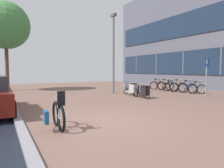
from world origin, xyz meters
TOP-DOWN VIEW (x-y plane):
  - ground at (1.43, 0.00)m, footprint 21.00×40.00m
  - bicycle_foreground at (-1.50, -0.10)m, footprint 0.68×1.40m
  - bicycle_rack_00 at (8.94, 3.43)m, footprint 1.15×0.66m
  - bicycle_rack_01 at (8.86, 4.18)m, footprint 1.17×0.75m
  - bicycle_rack_02 at (8.73, 4.92)m, footprint 1.33×0.54m
  - bicycle_rack_03 at (8.67, 5.67)m, footprint 1.23×0.54m
  - bicycle_rack_04 at (8.93, 6.42)m, footprint 1.27×0.65m
  - bicycle_rack_05 at (8.72, 7.17)m, footprint 1.23×0.63m
  - scooter_near at (4.43, 4.79)m, footprint 0.56×1.91m
  - scooter_mid at (4.44, 3.65)m, footprint 0.57×1.77m
  - parking_sign at (7.91, 2.04)m, footprint 0.40×0.07m
  - lamp_post at (4.10, 6.54)m, footprint 0.20×0.52m
  - street_tree at (-2.29, 12.50)m, footprint 3.70×3.70m

SIDE VIEW (x-z plane):
  - ground at x=1.43m, z-range -0.09..0.04m
  - bicycle_rack_00 at x=8.94m, z-range -0.14..0.80m
  - bicycle_rack_03 at x=8.67m, z-range -0.14..0.81m
  - bicycle_rack_01 at x=8.86m, z-range -0.15..0.83m
  - bicycle_rack_05 at x=8.72m, z-range -0.15..0.83m
  - bicycle_rack_04 at x=8.93m, z-range -0.15..0.84m
  - bicycle_rack_02 at x=8.73m, z-range -0.15..0.86m
  - scooter_mid at x=4.44m, z-range 0.01..0.77m
  - bicycle_foreground at x=-1.50m, z-range -0.16..0.95m
  - scooter_near at x=4.43m, z-range 0.00..0.86m
  - parking_sign at x=7.91m, z-range 0.28..2.62m
  - lamp_post at x=4.10m, z-range 0.32..5.77m
  - street_tree at x=-2.29m, z-range 1.63..8.62m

